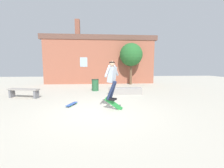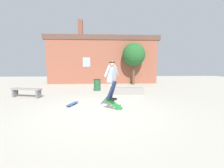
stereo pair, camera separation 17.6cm
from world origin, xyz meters
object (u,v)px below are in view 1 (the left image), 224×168
park_bench (24,91)px  skate_ledge (125,91)px  tree_right (131,55)px  skateboard_resting (72,104)px  trash_bin (95,85)px  skater (112,77)px  skateboard_flipping (114,104)px

park_bench → skate_ledge: (5.85, 0.55, -0.16)m
tree_right → skate_ledge: 5.80m
tree_right → skateboard_resting: tree_right is taller
trash_bin → skater: 4.96m
tree_right → trash_bin: size_ratio=4.67×
skater → skateboard_resting: size_ratio=1.88×
skateboard_flipping → skater: bearing=169.2°
park_bench → skateboard_resting: bearing=-17.8°
trash_bin → skateboard_resting: size_ratio=1.00×
park_bench → skate_ledge: bearing=20.1°
trash_bin → skater: bearing=-80.4°
tree_right → skater: (-2.50, -8.23, -1.47)m
skate_ledge → skater: skater is taller
skate_ledge → skateboard_flipping: (-1.05, -3.26, 0.03)m
skater → skateboard_resting: 2.32m
park_bench → trash_bin: bearing=43.0°
park_bench → trash_bin: trash_bin is taller
skateboard_flipping → park_bench: bearing=156.7°
park_bench → skater: skater is taller
skater → tree_right: bearing=104.9°
skateboard_resting → park_bench: bearing=-103.9°
skater → skateboard_flipping: bearing=14.8°
trash_bin → skateboard_flipping: size_ratio=1.10×
skate_ledge → skater: size_ratio=1.32×
tree_right → skater: 8.73m
skater → skateboard_flipping: (0.06, -0.02, -1.10)m
skater → skate_ledge: bearing=102.9°
tree_right → park_bench: (-7.24, -5.54, -2.44)m
park_bench → skateboard_flipping: bearing=-14.8°
tree_right → park_bench: 9.43m
skateboard_flipping → skate_ledge: bearing=78.3°
trash_bin → skater: skater is taller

